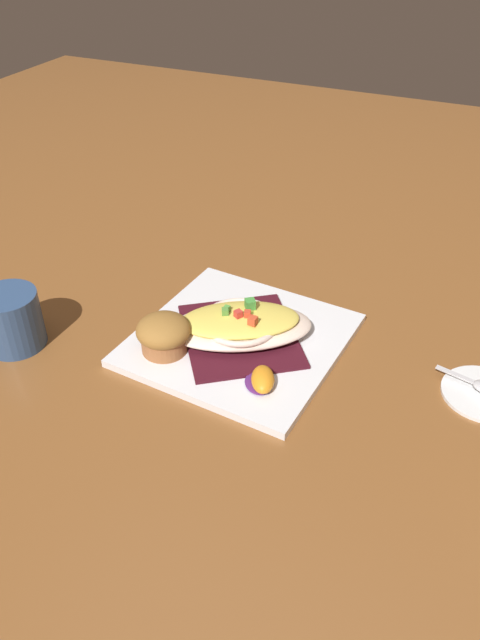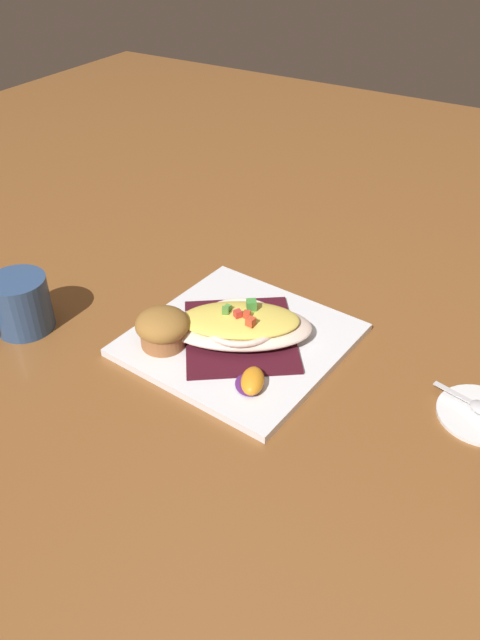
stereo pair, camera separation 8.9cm
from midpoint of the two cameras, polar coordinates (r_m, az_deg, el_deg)
ground_plane at (r=0.91m, az=-2.78°, el=-2.21°), size 2.60×2.60×0.00m
square_plate at (r=0.91m, az=-2.79°, el=-1.92°), size 0.31×0.31×0.01m
folded_napkin at (r=0.90m, az=-2.81°, el=-1.52°), size 0.24×0.24×0.00m
gratin_dish at (r=0.89m, az=-2.84°, el=-0.49°), size 0.24×0.20×0.05m
muffin at (r=0.88m, az=-9.92°, el=-1.36°), size 0.08×0.08×0.05m
orange_garnish at (r=0.82m, az=-1.09°, el=-5.67°), size 0.06×0.06×0.02m
coffee_mug at (r=0.96m, az=-22.80°, el=-0.33°), size 0.09×0.12×0.09m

